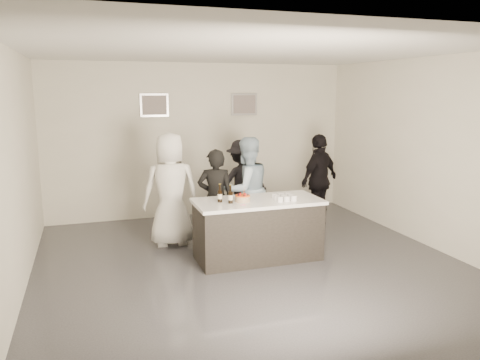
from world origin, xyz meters
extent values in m
plane|color=#3D3D42|center=(0.00, 0.00, 0.00)|extent=(6.00, 6.00, 0.00)
plane|color=white|center=(0.00, 0.00, 3.00)|extent=(6.00, 6.00, 0.00)
cube|color=silver|center=(0.00, 3.00, 1.50)|extent=(6.00, 0.04, 3.00)
cube|color=silver|center=(0.00, -3.00, 1.50)|extent=(6.00, 0.04, 3.00)
cube|color=silver|center=(-3.00, 0.00, 1.50)|extent=(0.04, 6.00, 3.00)
cube|color=silver|center=(3.00, 0.00, 1.50)|extent=(0.04, 6.00, 3.00)
cube|color=#B2B2B7|center=(-0.90, 2.97, 2.20)|extent=(0.54, 0.04, 0.44)
cube|color=#B2B2B7|center=(0.90, 2.97, 2.20)|extent=(0.54, 0.04, 0.44)
cube|color=white|center=(0.18, 0.19, 0.45)|extent=(1.86, 0.86, 0.90)
cylinder|color=#FF5E1A|center=(-0.07, 0.17, 0.94)|extent=(0.22, 0.22, 0.08)
cylinder|color=black|center=(-0.39, 0.23, 1.03)|extent=(0.07, 0.07, 0.26)
cylinder|color=black|center=(-0.27, 0.11, 1.03)|extent=(0.07, 0.07, 0.26)
cube|color=orange|center=(0.54, 0.08, 0.94)|extent=(0.30, 0.30, 0.08)
cube|color=pink|center=(-0.09, -0.06, 0.90)|extent=(0.24, 0.08, 0.01)
imported|color=black|center=(-0.27, 0.93, 0.79)|extent=(0.66, 0.53, 1.58)
imported|color=#9DB9CE|center=(0.29, 1.05, 0.87)|extent=(0.98, 0.84, 1.74)
imported|color=white|center=(-0.92, 1.24, 0.92)|extent=(0.92, 0.62, 1.83)
imported|color=black|center=(1.88, 1.54, 0.85)|extent=(1.07, 0.83, 1.70)
imported|color=black|center=(0.53, 2.00, 0.80)|extent=(1.03, 0.60, 1.59)
camera|label=1|loc=(-2.16, -6.05, 2.47)|focal=35.00mm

